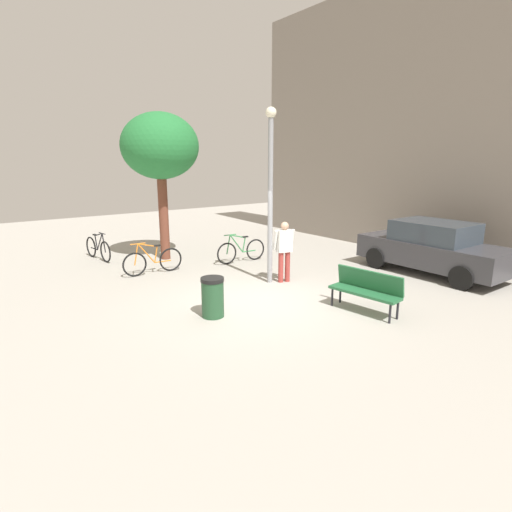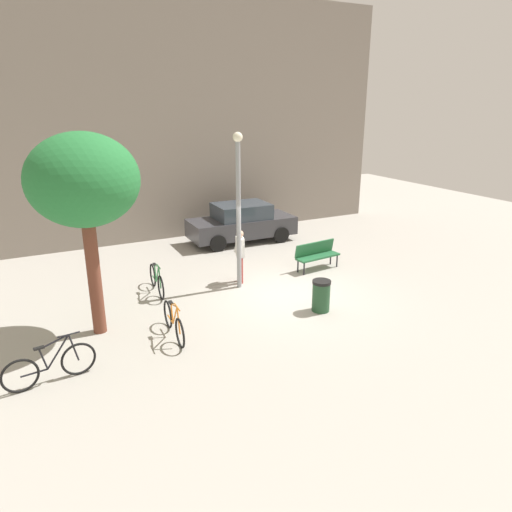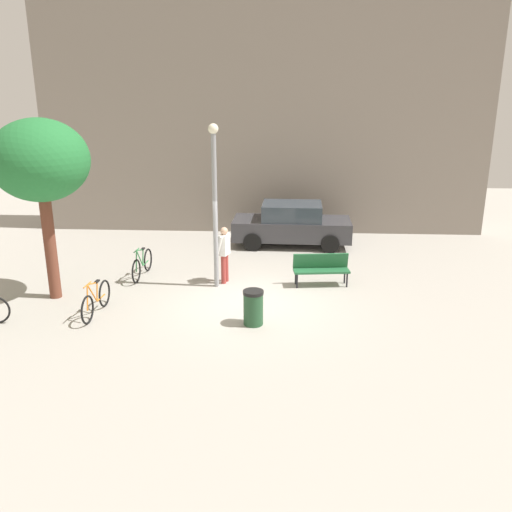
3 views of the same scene
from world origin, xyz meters
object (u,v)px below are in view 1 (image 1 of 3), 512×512
object	(u,v)px
plaza_tree	(160,148)
trash_bin	(213,297)
person_by_lamppost	(284,248)
bicycle_green	(241,251)
bicycle_orange	(153,261)
parked_car_charcoal	(433,248)
bicycle_black	(98,248)
lamppost	(270,185)
park_bench	(366,288)

from	to	relation	value
plaza_tree	trash_bin	bearing A→B (deg)	-14.99
person_by_lamppost	trash_bin	size ratio (longest dim) A/B	1.93
bicycle_green	bicycle_orange	world-z (taller)	same
parked_car_charcoal	trash_bin	bearing A→B (deg)	-97.96
bicycle_black	parked_car_charcoal	size ratio (longest dim) A/B	0.42
lamppost	trash_bin	bearing A→B (deg)	-64.63
person_by_lamppost	bicycle_black	size ratio (longest dim) A/B	0.93
park_bench	bicycle_green	distance (m)	5.36
bicycle_green	lamppost	bearing A→B (deg)	-16.61
bicycle_black	bicycle_orange	size ratio (longest dim) A/B	0.99
bicycle_black	bicycle_green	world-z (taller)	same
bicycle_green	person_by_lamppost	bearing A→B (deg)	-7.89
plaza_tree	bicycle_orange	bearing A→B (deg)	-36.01
park_bench	bicycle_orange	world-z (taller)	bicycle_orange
plaza_tree	parked_car_charcoal	distance (m)	8.95
person_by_lamppost	park_bench	distance (m)	2.83
lamppost	person_by_lamppost	world-z (taller)	lamppost
plaza_tree	parked_car_charcoal	xyz separation A→B (m)	(6.47, 5.46, -2.90)
person_by_lamppost	bicycle_orange	distance (m)	3.94
lamppost	park_bench	bearing A→B (deg)	5.60
plaza_tree	park_bench	bearing A→B (deg)	10.68
person_by_lamppost	parked_car_charcoal	bearing A→B (deg)	63.77
person_by_lamppost	trash_bin	bearing A→B (deg)	-70.71
park_bench	bicycle_orange	distance (m)	6.28
plaza_tree	parked_car_charcoal	world-z (taller)	plaza_tree
bicycle_green	parked_car_charcoal	size ratio (longest dim) A/B	0.43
parked_car_charcoal	trash_bin	xyz separation A→B (m)	(-0.97, -6.93, -0.34)
bicycle_black	bicycle_orange	bearing A→B (deg)	15.08
parked_car_charcoal	bicycle_green	bearing A→B (deg)	-140.91
trash_bin	bicycle_green	bearing A→B (deg)	137.55
lamppost	bicycle_green	world-z (taller)	lamppost
lamppost	bicycle_black	world-z (taller)	lamppost
park_bench	trash_bin	xyz separation A→B (m)	(-1.79, -2.85, -0.11)
parked_car_charcoal	trash_bin	distance (m)	7.01
lamppost	plaza_tree	distance (m)	4.54
bicycle_orange	trash_bin	world-z (taller)	bicycle_orange
park_bench	bicycle_green	size ratio (longest dim) A/B	0.91
plaza_tree	bicycle_orange	world-z (taller)	plaza_tree
bicycle_black	trash_bin	world-z (taller)	bicycle_black
bicycle_orange	parked_car_charcoal	xyz separation A→B (m)	(4.94, 6.57, 0.39)
person_by_lamppost	parked_car_charcoal	size ratio (longest dim) A/B	0.39
bicycle_green	parked_car_charcoal	xyz separation A→B (m)	(4.53, 3.68, 0.39)
park_bench	parked_car_charcoal	size ratio (longest dim) A/B	0.39
plaza_tree	trash_bin	world-z (taller)	plaza_tree
lamppost	bicycle_black	bearing A→B (deg)	-152.04
trash_bin	park_bench	bearing A→B (deg)	57.90
person_by_lamppost	plaza_tree	world-z (taller)	plaza_tree
bicycle_black	parked_car_charcoal	distance (m)	10.65
person_by_lamppost	bicycle_orange	world-z (taller)	person_by_lamppost
parked_car_charcoal	bicycle_orange	bearing A→B (deg)	-126.96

